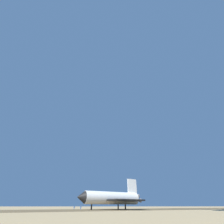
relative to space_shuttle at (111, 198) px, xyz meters
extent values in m
plane|color=tan|center=(-1.67, -0.36, -5.35)|extent=(1200.00, 1200.00, 0.00)
cube|color=brown|center=(-0.50, -0.20, -5.34)|extent=(424.93, 204.08, 0.02)
cylinder|color=white|center=(-0.50, -0.20, 0.05)|extent=(31.94, 17.44, 6.00)
cone|color=black|center=(16.22, 6.48, 0.05)|extent=(5.83, 6.78, 5.70)
ellipsoid|color=white|center=(11.57, 4.62, 1.70)|extent=(7.43, 6.09, 2.40)
cube|color=black|center=(-4.21, -1.68, -1.15)|extent=(25.62, 28.96, 0.70)
cube|color=white|center=(-13.50, -5.39, 6.65)|extent=(6.17, 2.93, 7.60)
cone|color=#595960|center=(-16.47, -6.58, 1.45)|extent=(3.04, 2.93, 2.20)
cone|color=#595960|center=(-15.88, -8.07, -0.95)|extent=(3.04, 2.93, 2.20)
cone|color=#595960|center=(-17.07, -5.09, -0.95)|extent=(3.04, 2.93, 2.20)
cylinder|color=black|center=(10.64, 4.25, -4.15)|extent=(0.70, 0.70, 2.40)
cylinder|color=black|center=(-4.74, -5.77, -4.15)|extent=(0.70, 0.70, 2.40)
cylinder|color=black|center=(-7.41, 0.92, -4.15)|extent=(0.70, 0.70, 2.40)
cylinder|color=#194799|center=(16.43, -12.11, -4.92)|extent=(0.17, 0.17, 0.85)
cylinder|color=#194799|center=(16.21, -12.09, -4.92)|extent=(0.17, 0.17, 0.85)
cube|color=#194799|center=(16.32, -12.10, -4.19)|extent=(0.42, 0.28, 0.62)
sphere|color=tan|center=(16.32, -12.10, -3.73)|extent=(0.23, 0.23, 0.23)
cylinder|color=#194799|center=(16.59, -12.13, -4.16)|extent=(0.11, 0.11, 0.56)
cylinder|color=#194799|center=(16.05, -12.07, -4.16)|extent=(0.11, 0.11, 0.56)
cylinder|color=#194799|center=(19.92, -10.88, -4.92)|extent=(0.17, 0.17, 0.85)
cylinder|color=#194799|center=(20.14, -10.87, -4.92)|extent=(0.17, 0.17, 0.85)
cube|color=#194799|center=(20.03, -10.87, -4.19)|extent=(0.41, 0.26, 0.62)
sphere|color=tan|center=(20.03, -10.87, -3.73)|extent=(0.23, 0.23, 0.23)
cylinder|color=#194799|center=(19.76, -10.89, -4.16)|extent=(0.11, 0.11, 0.56)
cylinder|color=#194799|center=(20.30, -10.86, -4.16)|extent=(0.11, 0.11, 0.56)
camera|label=1|loc=(13.36, 93.62, -3.66)|focal=24.20mm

